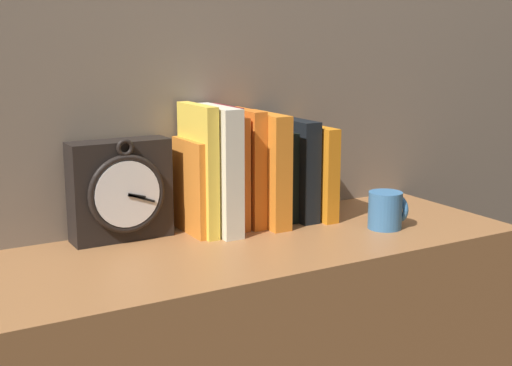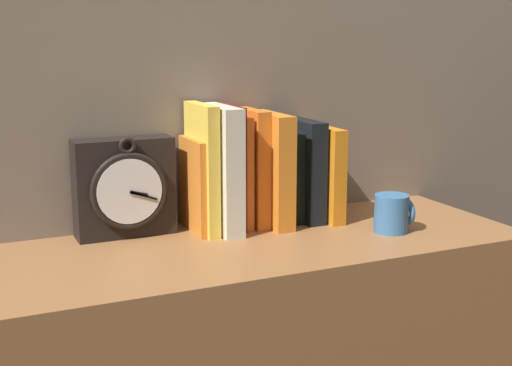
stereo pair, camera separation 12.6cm
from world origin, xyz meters
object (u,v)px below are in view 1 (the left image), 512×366
at_px(book_slot9_orange, 313,171).
at_px(book_slot1_yellow, 198,170).
at_px(clock, 121,191).
at_px(book_slot0_orange, 189,187).
at_px(book_slot3_maroon, 227,167).
at_px(mug, 386,210).
at_px(book_slot5_orange, 246,168).
at_px(book_slot7_black, 278,175).
at_px(book_slot6_orange, 265,169).
at_px(book_slot2_cream, 217,170).
at_px(book_slot4_orange, 234,171).
at_px(book_slot8_black, 295,169).

bearing_deg(book_slot9_orange, book_slot1_yellow, 178.35).
height_order(clock, book_slot9_orange, clock).
bearing_deg(book_slot0_orange, book_slot3_maroon, 1.30).
bearing_deg(mug, clock, 158.53).
relative_size(book_slot5_orange, book_slot7_black, 1.26).
distance_m(book_slot0_orange, book_slot7_black, 0.21).
xyz_separation_m(book_slot5_orange, book_slot7_black, (0.08, 0.00, -0.03)).
relative_size(book_slot1_yellow, book_slot5_orange, 1.07).
relative_size(clock, book_slot1_yellow, 0.78).
bearing_deg(book_slot6_orange, book_slot1_yellow, 177.05).
xyz_separation_m(book_slot2_cream, book_slot5_orange, (0.08, 0.02, -0.01)).
height_order(book_slot1_yellow, book_slot2_cream, book_slot1_yellow).
distance_m(book_slot2_cream, book_slot7_black, 0.16).
relative_size(book_slot0_orange, book_slot1_yellow, 0.73).
relative_size(book_slot7_black, mug, 2.50).
height_order(book_slot0_orange, book_slot2_cream, book_slot2_cream).
distance_m(book_slot1_yellow, book_slot3_maroon, 0.07).
bearing_deg(book_slot4_orange, book_slot9_orange, -5.69).
distance_m(clock, book_slot3_maroon, 0.22).
height_order(book_slot0_orange, mug, book_slot0_orange).
distance_m(book_slot3_maroon, mug, 0.34).
xyz_separation_m(book_slot4_orange, book_slot7_black, (0.11, 0.00, -0.02)).
distance_m(book_slot2_cream, book_slot3_maroon, 0.03).
height_order(book_slot2_cream, book_slot7_black, book_slot2_cream).
relative_size(book_slot4_orange, book_slot9_orange, 1.15).
xyz_separation_m(book_slot1_yellow, book_slot8_black, (0.23, 0.00, -0.02)).
relative_size(clock, book_slot7_black, 1.06).
distance_m(clock, book_slot9_orange, 0.42).
bearing_deg(book_slot8_black, mug, -54.36).
relative_size(book_slot4_orange, book_slot8_black, 1.07).
xyz_separation_m(book_slot0_orange, book_slot5_orange, (0.13, 0.00, 0.03)).
bearing_deg(book_slot9_orange, book_slot3_maroon, 175.69).
bearing_deg(book_slot0_orange, book_slot6_orange, -4.52).
bearing_deg(book_slot9_orange, book_slot7_black, 165.82).
distance_m(book_slot3_maroon, book_slot8_black, 0.16).
relative_size(clock, book_slot9_orange, 1.01).
xyz_separation_m(book_slot3_maroon, mug, (0.28, -0.17, -0.09)).
height_order(book_slot3_maroon, book_slot7_black, book_slot3_maroon).
relative_size(clock, book_slot3_maroon, 0.80).
bearing_deg(book_slot4_orange, book_slot1_yellow, -172.86).
distance_m(book_slot0_orange, book_slot9_orange, 0.29).
relative_size(book_slot0_orange, book_slot5_orange, 0.78).
distance_m(book_slot1_yellow, book_slot5_orange, 0.11).
relative_size(book_slot0_orange, book_slot2_cream, 0.75).
relative_size(book_slot5_orange, mug, 3.16).
bearing_deg(mug, book_slot8_black, 125.64).
distance_m(clock, book_slot8_black, 0.38).
bearing_deg(book_slot9_orange, book_slot4_orange, 174.31).
xyz_separation_m(book_slot6_orange, book_slot7_black, (0.04, 0.02, -0.02)).
height_order(book_slot4_orange, book_slot5_orange, book_slot5_orange).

